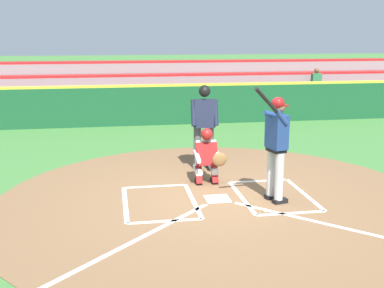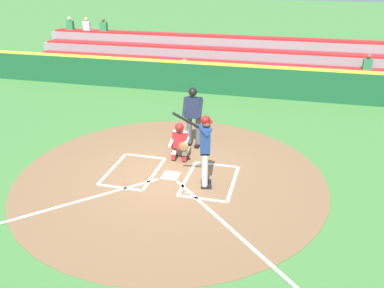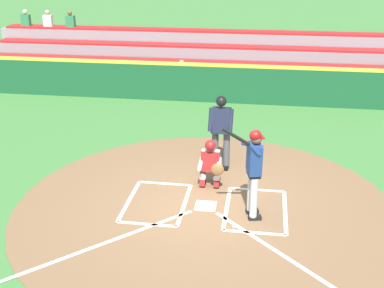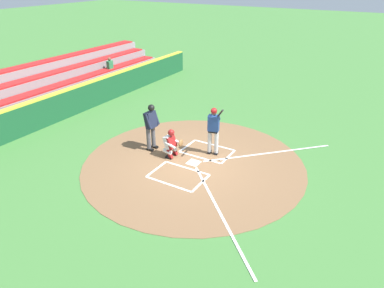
# 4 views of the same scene
# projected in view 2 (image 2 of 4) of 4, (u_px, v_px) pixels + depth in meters

# --- Properties ---
(ground_plane) EXTENTS (120.00, 120.00, 0.00)m
(ground_plane) POSITION_uv_depth(u_px,v_px,m) (171.00, 176.00, 10.31)
(ground_plane) COLOR #427A38
(dirt_circle) EXTENTS (8.00, 8.00, 0.01)m
(dirt_circle) POSITION_uv_depth(u_px,v_px,m) (171.00, 176.00, 10.31)
(dirt_circle) COLOR brown
(dirt_circle) RESTS_ON ground
(home_plate_and_chalk) EXTENTS (7.93, 4.91, 0.01)m
(home_plate_and_chalk) POSITION_uv_depth(u_px,v_px,m) (160.00, 192.00, 9.53)
(home_plate_and_chalk) COLOR white
(home_plate_and_chalk) RESTS_ON dirt_circle
(batter) EXTENTS (0.84, 0.89, 2.13)m
(batter) POSITION_uv_depth(u_px,v_px,m) (205.00, 146.00, 9.39)
(batter) COLOR #BCBCBC
(batter) RESTS_ON ground
(catcher) EXTENTS (0.59, 0.61, 1.13)m
(catcher) POSITION_uv_depth(u_px,v_px,m) (180.00, 141.00, 10.91)
(catcher) COLOR black
(catcher) RESTS_ON ground
(plate_umpire) EXTENTS (0.60, 0.43, 1.86)m
(plate_umpire) POSITION_uv_depth(u_px,v_px,m) (193.00, 113.00, 11.56)
(plate_umpire) COLOR #4C4C51
(plate_umpire) RESTS_ON ground
(baseball) EXTENTS (0.07, 0.07, 0.07)m
(baseball) POSITION_uv_depth(u_px,v_px,m) (187.00, 193.00, 9.48)
(baseball) COLOR white
(baseball) RESTS_ON ground
(backstop_wall) EXTENTS (22.00, 0.36, 1.31)m
(backstop_wall) POSITION_uv_depth(u_px,v_px,m) (222.00, 79.00, 16.66)
(backstop_wall) COLOR #19512D
(backstop_wall) RESTS_ON ground
(bleacher_stand) EXTENTS (20.00, 3.40, 2.55)m
(bleacher_stand) POSITION_uv_depth(u_px,v_px,m) (232.00, 64.00, 19.03)
(bleacher_stand) COLOR gray
(bleacher_stand) RESTS_ON ground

